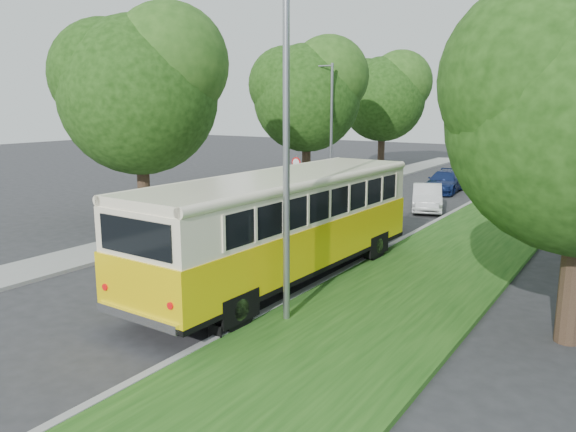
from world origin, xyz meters
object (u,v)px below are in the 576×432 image
Objects in this scene: lamppost_far at (330,123)px; car_blue at (445,182)px; lamppost_near at (283,142)px; vintage_bus at (284,228)px; car_white at (427,197)px; car_silver at (369,217)px; car_grey at (507,171)px.

lamppost_far is 1.71× the size of car_blue.
vintage_bus is (-1.69, 2.59, -2.72)m from lamppost_near.
lamppost_far is 8.10m from car_white.
vintage_bus is 7.41m from car_silver.
car_silver is 0.98× the size of car_white.
car_grey is at bearing 92.31° from lamppost_near.
car_white is 13.97m from car_grey.
car_white is (6.89, -2.48, -3.47)m from lamppost_far.
car_blue is (-0.77, 12.33, -0.02)m from car_silver.
car_silver is 0.88× the size of car_blue.
vintage_bus is at bearing -108.49° from car_white.
car_blue is 0.94× the size of car_grey.
car_silver reaches higher than car_grey.
lamppost_far is 7.74m from car_blue.
lamppost_far reaches higher than car_grey.
vintage_bus is (7.21, -15.91, -2.47)m from lamppost_far.
lamppost_near is 2.03× the size of car_white.
lamppost_near reaches higher than car_blue.
lamppost_near is at bearing -102.71° from car_white.
lamppost_near reaches higher than car_white.
lamppost_far reaches higher than car_blue.
car_white reaches higher than car_grey.
car_grey is at bearing 90.81° from vintage_bus.
lamppost_near is 1.72× the size of car_grey.
vintage_bus reaches higher than car_blue.
lamppost_near is at bearing -64.29° from lamppost_far.
lamppost_near is at bearing -55.06° from vintage_bus.
vintage_bus is 2.81× the size of car_white.
car_silver is at bearing 96.71° from vintage_bus.
car_white is (0.30, 6.11, -0.01)m from car_silver.
car_blue is at bearing -100.46° from car_grey.
car_grey is (7.70, 11.47, -3.47)m from lamppost_far.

